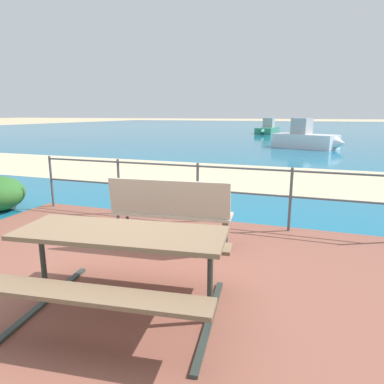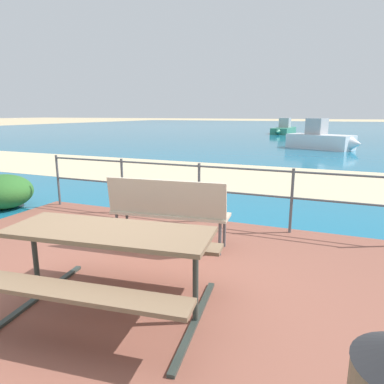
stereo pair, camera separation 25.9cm
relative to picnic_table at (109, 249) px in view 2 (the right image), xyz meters
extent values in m
plane|color=tan|center=(-0.21, 0.36, -0.65)|extent=(240.00, 240.00, 0.00)
cube|color=brown|center=(-0.21, 0.36, -0.62)|extent=(6.40, 5.20, 0.06)
cube|color=#196B8E|center=(-0.21, 40.36, -0.64)|extent=(90.00, 90.00, 0.01)
cube|color=beige|center=(-0.21, 7.53, -0.64)|extent=(54.06, 5.24, 0.01)
cube|color=#7A6047|center=(0.00, 0.00, 0.16)|extent=(1.89, 0.88, 0.04)
cube|color=#7A6047|center=(0.07, -0.54, -0.13)|extent=(1.84, 0.48, 0.04)
cube|color=#7A6047|center=(-0.07, 0.54, -0.13)|extent=(1.84, 0.48, 0.04)
cylinder|color=#2D3833|center=(-0.78, -0.09, -0.21)|extent=(0.06, 0.06, 0.75)
cube|color=#2D3833|center=(-0.78, -0.09, -0.57)|extent=(0.22, 1.35, 0.03)
cylinder|color=#2D3833|center=(0.78, 0.09, -0.21)|extent=(0.06, 0.06, 0.75)
cube|color=#2D3833|center=(0.78, 0.09, -0.57)|extent=(0.22, 1.35, 0.03)
cube|color=#BCAD93|center=(-0.19, 1.64, -0.13)|extent=(1.63, 0.56, 0.04)
cube|color=#BCAD93|center=(-0.17, 1.46, 0.12)|extent=(1.60, 0.25, 0.47)
cylinder|color=#4C5156|center=(0.51, 1.86, -0.36)|extent=(0.04, 0.04, 0.45)
cylinder|color=#4C5156|center=(0.54, 1.56, -0.36)|extent=(0.04, 0.04, 0.45)
cylinder|color=#4C5156|center=(-0.92, 1.72, -0.36)|extent=(0.04, 0.04, 0.45)
cylinder|color=#4C5156|center=(-0.89, 1.42, -0.36)|extent=(0.04, 0.04, 0.45)
cylinder|color=#4C5156|center=(-3.16, 2.79, -0.10)|extent=(0.04, 0.04, 0.98)
cylinder|color=#4C5156|center=(-1.69, 2.79, -0.10)|extent=(0.04, 0.04, 0.98)
cylinder|color=#4C5156|center=(-0.21, 2.79, -0.10)|extent=(0.04, 0.04, 0.98)
cylinder|color=#4C5156|center=(1.26, 2.79, -0.10)|extent=(0.04, 0.04, 0.98)
cylinder|color=#4C5156|center=(-0.21, 2.79, 0.34)|extent=(5.90, 0.03, 0.03)
cylinder|color=#4C5156|center=(-0.21, 2.79, -0.05)|extent=(5.90, 0.03, 0.03)
ellipsoid|color=#2D6628|center=(-4.13, 2.33, -0.32)|extent=(1.10, 1.10, 0.67)
cube|color=silver|center=(1.15, 17.06, -0.27)|extent=(3.53, 2.63, 0.74)
cube|color=#A5A8AD|center=(0.93, 17.17, 0.51)|extent=(1.15, 1.13, 0.83)
cone|color=silver|center=(2.85, 16.26, -0.27)|extent=(0.74, 0.81, 0.66)
cube|color=#338466|center=(-2.49, 30.78, -0.37)|extent=(1.74, 4.88, 0.55)
cube|color=#A5A8AD|center=(-2.47, 31.14, 0.34)|extent=(0.97, 1.29, 0.86)
cone|color=#338466|center=(-2.66, 28.13, -0.37)|extent=(0.52, 0.53, 0.49)
camera|label=1|loc=(1.51, -2.48, 1.17)|focal=32.37mm
camera|label=2|loc=(1.75, -2.39, 1.17)|focal=32.37mm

